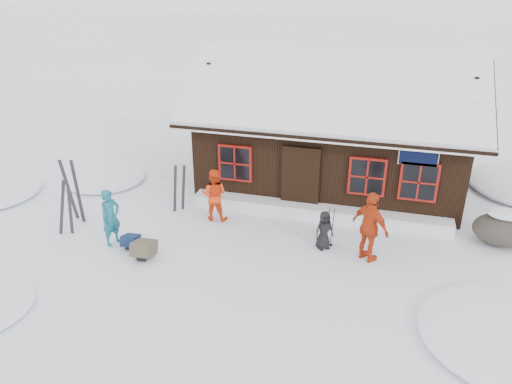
% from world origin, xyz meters
% --- Properties ---
extents(ground, '(120.00, 120.00, 0.00)m').
position_xyz_m(ground, '(0.00, 0.00, 0.00)').
color(ground, white).
rests_on(ground, ground).
extents(mountain_hut, '(8.90, 6.09, 4.42)m').
position_xyz_m(mountain_hut, '(1.50, 4.98, 1.58)').
color(mountain_hut, black).
rests_on(mountain_hut, ground).
extents(snow_drift, '(7.60, 0.60, 0.35)m').
position_xyz_m(snow_drift, '(1.50, 2.25, 0.17)').
color(snow_drift, white).
rests_on(snow_drift, ground).
extents(snow_mounds, '(20.60, 13.20, 0.48)m').
position_xyz_m(snow_mounds, '(1.65, 1.86, 0.00)').
color(snow_mounds, white).
rests_on(snow_mounds, ground).
extents(skier_teal, '(0.56, 0.67, 1.57)m').
position_xyz_m(skier_teal, '(-3.54, -0.73, 0.79)').
color(skier_teal, '#175D6E').
rests_on(skier_teal, ground).
extents(skier_orange_left, '(0.79, 0.63, 1.56)m').
position_xyz_m(skier_orange_left, '(-1.39, 1.30, 0.78)').
color(skier_orange_left, red).
rests_on(skier_orange_left, ground).
extents(skier_orange_right, '(1.14, 1.01, 1.86)m').
position_xyz_m(skier_orange_right, '(3.06, 0.25, 0.93)').
color(skier_orange_right, '#BD3513').
rests_on(skier_orange_right, ground).
extents(skier_crouched, '(0.62, 0.59, 1.07)m').
position_xyz_m(skier_crouched, '(1.91, 0.51, 0.53)').
color(skier_crouched, black).
rests_on(skier_crouched, ground).
extents(boulder, '(1.53, 1.15, 0.89)m').
position_xyz_m(boulder, '(6.45, 1.98, 0.45)').
color(boulder, '#433D36').
rests_on(boulder, ground).
extents(ski_pair_left, '(0.68, 0.23, 1.68)m').
position_xyz_m(ski_pair_left, '(-4.95, -0.61, 0.80)').
color(ski_pair_left, black).
rests_on(ski_pair_left, ground).
extents(ski_pair_mid, '(0.63, 0.19, 1.90)m').
position_xyz_m(ski_pair_mid, '(-5.27, 0.23, 0.90)').
color(ski_pair_mid, black).
rests_on(ski_pair_mid, ground).
extents(ski_pair_right, '(0.41, 0.25, 1.51)m').
position_xyz_m(ski_pair_right, '(-2.59, 1.56, 0.70)').
color(ski_pair_right, black).
rests_on(ski_pair_right, ground).
extents(ski_poles, '(0.22, 0.11, 1.22)m').
position_xyz_m(ski_poles, '(2.04, 0.58, 0.57)').
color(ski_poles, black).
rests_on(ski_poles, ground).
extents(backpack_blue, '(0.42, 0.53, 0.27)m').
position_xyz_m(backpack_blue, '(-3.00, -0.77, 0.14)').
color(backpack_blue, '#102047').
rests_on(backpack_blue, ground).
extents(backpack_olive, '(0.53, 0.68, 0.35)m').
position_xyz_m(backpack_olive, '(-2.44, -1.12, 0.18)').
color(backpack_olive, '#494434').
rests_on(backpack_olive, ground).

